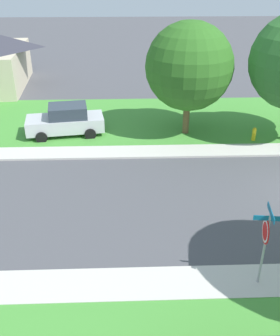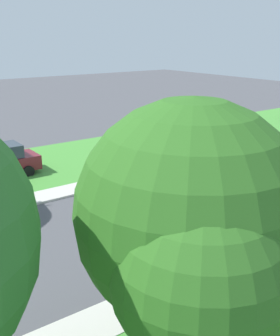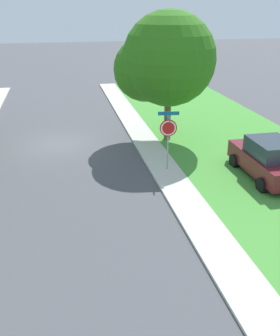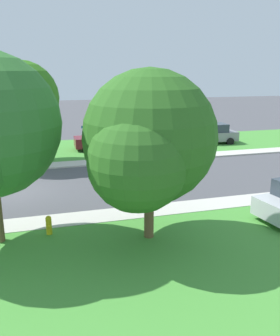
{
  "view_description": "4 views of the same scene",
  "coord_description": "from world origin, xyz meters",
  "views": [
    {
      "loc": [
        -13.58,
        8.63,
        8.89
      ],
      "look_at": [
        0.39,
        8.12,
        1.4
      ],
      "focal_mm": 41.56,
      "sensor_mm": 36.0,
      "label": 1
    },
    {
      "loc": [
        12.78,
        -0.15,
        7.34
      ],
      "look_at": [
        -2.15,
        10.78,
        1.4
      ],
      "focal_mm": 44.55,
      "sensor_mm": 36.0,
      "label": 2
    },
    {
      "loc": [
        -0.26,
        20.29,
        7.05
      ],
      "look_at": [
        -2.98,
        7.3,
        1.4
      ],
      "focal_mm": 41.52,
      "sensor_mm": 36.0,
      "label": 3
    },
    {
      "loc": [
        18.81,
        1.61,
        6.12
      ],
      "look_at": [
        2.26,
        6.27,
        1.4
      ],
      "focal_mm": 37.95,
      "sensor_mm": 36.0,
      "label": 4
    }
  ],
  "objects": [
    {
      "name": "sidewalk_west",
      "position": [
        -4.7,
        12.0,
        0.05
      ],
      "size": [
        1.4,
        56.0,
        0.1
      ],
      "primitive_type": "cube",
      "color": "beige",
      "rests_on": "ground"
    },
    {
      "name": "fire_hydrant",
      "position": [
        5.9,
        1.63,
        0.44
      ],
      "size": [
        0.38,
        0.22,
        0.83
      ],
      "color": "gold",
      "rests_on": "ground"
    },
    {
      "name": "car_silver_across_road",
      "position": [
        7.23,
        12.07,
        0.87
      ],
      "size": [
        2.49,
        4.51,
        1.76
      ],
      "color": "silver",
      "rests_on": "ground"
    },
    {
      "name": "sidewalk_east",
      "position": [
        4.7,
        12.0,
        0.05
      ],
      "size": [
        1.4,
        56.0,
        0.1
      ],
      "primitive_type": "cube",
      "color": "beige",
      "rests_on": "ground"
    },
    {
      "name": "lawn_east",
      "position": [
        9.4,
        12.0,
        0.04
      ],
      "size": [
        8.0,
        56.0,
        0.08
      ],
      "primitive_type": "cube",
      "color": "#479338",
      "rests_on": "ground"
    },
    {
      "name": "tree_sidewalk_mid",
      "position": [
        7.4,
        5.06,
        3.73
      ],
      "size": [
        5.09,
        4.73,
        6.26
      ],
      "color": "brown",
      "rests_on": "ground"
    },
    {
      "name": "stop_sign_far_corner",
      "position": [
        -4.78,
        4.68,
        1.89
      ],
      "size": [
        0.91,
        0.91,
        2.77
      ],
      "color": "#9E9EA3",
      "rests_on": "ground"
    }
  ]
}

